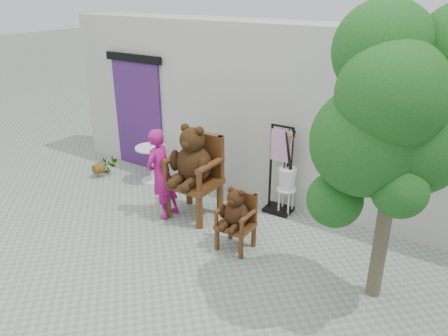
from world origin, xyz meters
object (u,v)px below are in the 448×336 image
object	(u,v)px
chair_big	(194,164)
display_stand	(280,180)
stool_bucket	(287,178)
person	(161,174)
cafe_table	(152,160)
tree	(404,114)
chair_small	(236,214)

from	to	relation	value
chair_big	display_stand	xyz separation A→B (m)	(1.12, 0.85, -0.31)
stool_bucket	person	bearing A→B (deg)	-145.59
cafe_table	stool_bucket	xyz separation A→B (m)	(2.74, 0.24, 0.20)
chair_big	tree	xyz separation A→B (m)	(3.13, -0.64, 1.47)
person	display_stand	bearing A→B (deg)	123.65
person	tree	world-z (taller)	tree
tree	stool_bucket	bearing A→B (deg)	141.57
cafe_table	stool_bucket	distance (m)	2.75
chair_small	cafe_table	distance (m)	2.82
display_stand	tree	size ratio (longest dim) A/B	0.44
stool_bucket	chair_small	bearing A→B (deg)	-96.06
chair_big	stool_bucket	world-z (taller)	chair_big
stool_bucket	tree	world-z (taller)	tree
chair_big	cafe_table	size ratio (longest dim) A/B	2.21
chair_small	cafe_table	bearing A→B (deg)	157.01
stool_bucket	chair_big	bearing A→B (deg)	-145.37
stool_bucket	tree	xyz separation A→B (m)	(1.89, -1.50, 1.72)
chair_small	stool_bucket	xyz separation A→B (m)	(0.14, 1.34, 0.09)
chair_big	person	xyz separation A→B (m)	(-0.44, -0.30, -0.16)
person	cafe_table	xyz separation A→B (m)	(-1.05, 0.91, -0.29)
chair_small	tree	size ratio (longest dim) A/B	0.28
stool_bucket	tree	bearing A→B (deg)	-38.43
display_stand	chair_big	bearing A→B (deg)	-143.36
display_stand	chair_small	bearing A→B (deg)	-91.44
display_stand	cafe_table	bearing A→B (deg)	-175.63
chair_small	stool_bucket	bearing A→B (deg)	83.94
person	tree	bearing A→B (deg)	81.72
chair_big	cafe_table	world-z (taller)	chair_big
chair_big	chair_small	size ratio (longest dim) A/B	1.63
display_stand	stool_bucket	distance (m)	0.14
display_stand	tree	xyz separation A→B (m)	(2.01, -1.49, 1.78)
chair_small	display_stand	bearing A→B (deg)	89.34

